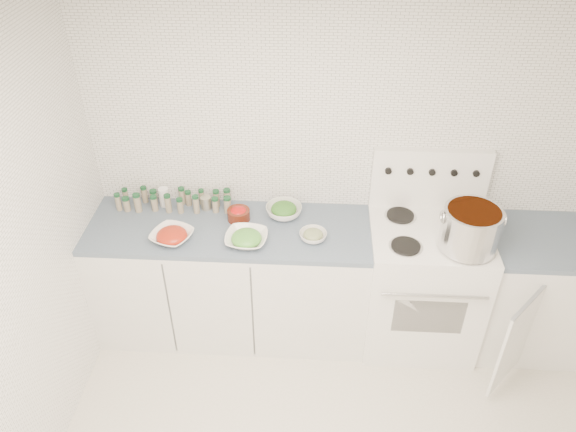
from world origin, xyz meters
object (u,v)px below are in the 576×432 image
object	(u,v)px
bowl_tomato	(172,236)
bowl_snowpea	(246,238)
stock_pot	(471,227)
stove	(421,281)

from	to	relation	value
bowl_tomato	bowl_snowpea	size ratio (longest dim) A/B	1.14
stock_pot	bowl_snowpea	xyz separation A→B (m)	(-1.35, 0.01, -0.15)
stove	bowl_snowpea	world-z (taller)	stove
stock_pot	bowl_tomato	bearing A→B (deg)	179.69
stove	bowl_tomato	size ratio (longest dim) A/B	4.20
stove	bowl_snowpea	size ratio (longest dim) A/B	4.78
bowl_snowpea	bowl_tomato	bearing A→B (deg)	179.79
stove	stock_pot	size ratio (longest dim) A/B	3.68
stock_pot	bowl_tomato	distance (m)	1.83
stove	bowl_snowpea	xyz separation A→B (m)	(-1.17, -0.15, 0.44)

